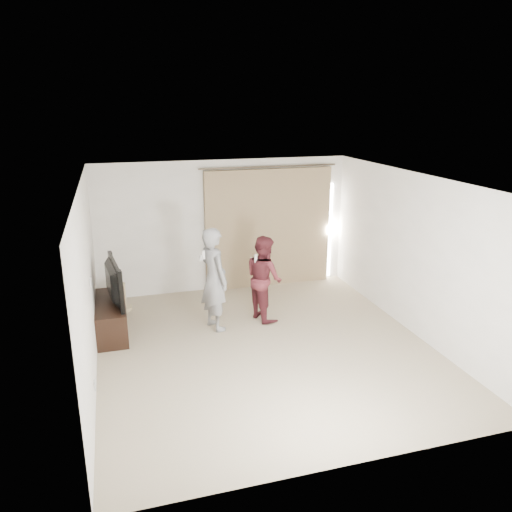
# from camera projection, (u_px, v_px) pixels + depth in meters

# --- Properties ---
(floor) EXTENTS (5.50, 5.50, 0.00)m
(floor) POSITION_uv_depth(u_px,v_px,m) (265.00, 348.00, 7.73)
(floor) COLOR tan
(floor) RESTS_ON ground
(wall_back) EXTENTS (5.00, 0.04, 2.60)m
(wall_back) POSITION_uv_depth(u_px,v_px,m) (224.00, 226.00, 9.87)
(wall_back) COLOR white
(wall_back) RESTS_ON ground
(wall_left) EXTENTS (0.04, 5.50, 2.60)m
(wall_left) POSITION_uv_depth(u_px,v_px,m) (88.00, 285.00, 6.68)
(wall_left) COLOR white
(wall_left) RESTS_ON ground
(ceiling) EXTENTS (5.00, 5.50, 0.01)m
(ceiling) POSITION_uv_depth(u_px,v_px,m) (266.00, 180.00, 6.96)
(ceiling) COLOR white
(ceiling) RESTS_ON wall_back
(curtain) EXTENTS (2.80, 0.11, 2.46)m
(curtain) POSITION_uv_depth(u_px,v_px,m) (269.00, 228.00, 10.08)
(curtain) COLOR #9C895F
(curtain) RESTS_ON ground
(tv_console) EXTENTS (0.48, 1.40, 0.54)m
(tv_console) POSITION_uv_depth(u_px,v_px,m) (111.00, 317.00, 8.18)
(tv_console) COLOR black
(tv_console) RESTS_ON ground
(tv) EXTENTS (0.30, 1.21, 0.69)m
(tv) POSITION_uv_depth(u_px,v_px,m) (108.00, 282.00, 8.00)
(tv) COLOR black
(tv) RESTS_ON tv_console
(scratching_post) EXTENTS (0.39, 0.39, 0.51)m
(scratching_post) POSITION_uv_depth(u_px,v_px,m) (120.00, 299.00, 9.08)
(scratching_post) COLOR tan
(scratching_post) RESTS_ON ground
(person_man) EXTENTS (0.60, 0.73, 1.74)m
(person_man) POSITION_uv_depth(u_px,v_px,m) (214.00, 279.00, 8.18)
(person_man) COLOR gray
(person_man) RESTS_ON ground
(person_woman) EXTENTS (0.72, 0.84, 1.49)m
(person_woman) POSITION_uv_depth(u_px,v_px,m) (264.00, 278.00, 8.60)
(person_woman) COLOR #551E25
(person_woman) RESTS_ON ground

